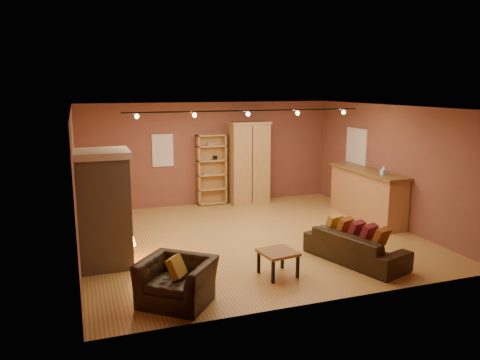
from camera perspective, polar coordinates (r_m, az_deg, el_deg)
name	(u,v)px	position (r m, az deg, el deg)	size (l,w,h in m)	color
floor	(251,238)	(10.21, 1.32, -7.02)	(7.00, 7.00, 0.00)	#A27939
ceiling	(251,107)	(9.70, 1.40, 8.87)	(7.00, 7.00, 0.00)	brown
back_wall	(210,154)	(12.92, -3.71, 3.23)	(7.00, 0.02, 2.80)	brown
left_wall	(76,185)	(9.26, -19.38, -0.63)	(0.02, 6.50, 2.80)	brown
right_wall	(390,165)	(11.55, 17.86, 1.74)	(0.02, 6.50, 2.80)	brown
fireplace	(104,209)	(8.75, -16.22, -3.39)	(1.01, 0.98, 2.12)	tan
back_window	(163,150)	(12.60, -9.41, 3.58)	(0.56, 0.04, 0.86)	white
bookcase	(211,169)	(12.88, -3.56, 1.36)	(0.80, 0.31, 1.94)	tan
armoire	(249,162)	(13.00, 1.08, 2.16)	(1.12, 0.64, 2.28)	tan
bar_counter	(367,194)	(11.87, 15.21, -1.68)	(0.68, 2.58, 1.23)	tan
tissue_box	(384,171)	(11.17, 17.11, 1.07)	(0.11, 0.11, 0.21)	#8CC0E0
right_window	(356,147)	(12.63, 14.02, 3.88)	(0.05, 0.90, 1.00)	white
loveseat	(355,241)	(9.01, 13.90, -7.24)	(1.15, 2.04, 0.80)	black
armchair	(177,274)	(7.21, -7.73, -11.29)	(1.24, 1.18, 0.91)	black
coffee_table	(278,255)	(8.16, 4.66, -9.05)	(0.66, 0.66, 0.44)	brown
track_rail	(248,112)	(9.90, 0.98, 8.28)	(5.20, 0.09, 0.13)	black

